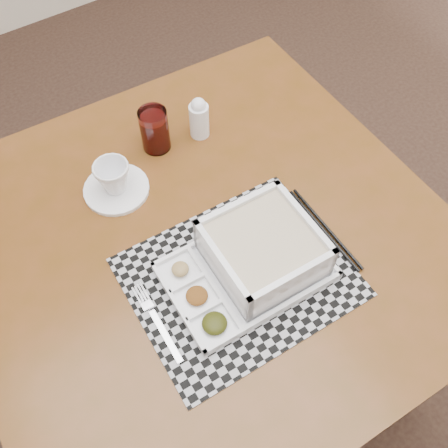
% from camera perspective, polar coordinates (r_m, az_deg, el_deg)
% --- Properties ---
extents(floor, '(5.00, 5.00, 0.00)m').
position_cam_1_polar(floor, '(1.73, 10.56, -21.22)').
color(floor, black).
rests_on(floor, ground).
extents(dining_table, '(1.07, 1.07, 0.76)m').
position_cam_1_polar(dining_table, '(1.14, -2.01, -3.23)').
color(dining_table, '#4F320E').
rests_on(dining_table, ground).
extents(placemat, '(0.45, 0.38, 0.00)m').
position_cam_1_polar(placemat, '(1.02, 1.69, -6.07)').
color(placemat, '#A0A0A7').
rests_on(placemat, dining_table).
extents(serving_tray, '(0.33, 0.24, 0.10)m').
position_cam_1_polar(serving_tray, '(1.00, 3.94, -3.60)').
color(serving_tray, white).
rests_on(serving_tray, placemat).
extents(fork, '(0.03, 0.19, 0.00)m').
position_cam_1_polar(fork, '(0.99, -7.78, -10.89)').
color(fork, silver).
rests_on(fork, placemat).
extents(spoon, '(0.04, 0.18, 0.01)m').
position_cam_1_polar(spoon, '(1.11, 8.30, 0.99)').
color(spoon, silver).
rests_on(spoon, placemat).
extents(chopsticks, '(0.03, 0.24, 0.01)m').
position_cam_1_polar(chopsticks, '(1.10, 11.47, -0.52)').
color(chopsticks, black).
rests_on(chopsticks, placemat).
extents(saucer, '(0.15, 0.15, 0.01)m').
position_cam_1_polar(saucer, '(1.17, -12.18, 3.93)').
color(saucer, white).
rests_on(saucer, dining_table).
extents(cup, '(0.10, 0.10, 0.07)m').
position_cam_1_polar(cup, '(1.14, -12.56, 5.24)').
color(cup, white).
rests_on(cup, saucer).
extents(juice_glass, '(0.07, 0.07, 0.11)m').
position_cam_1_polar(juice_glass, '(1.21, -7.91, 10.47)').
color(juice_glass, white).
rests_on(juice_glass, dining_table).
extents(creamer_bottle, '(0.05, 0.05, 0.11)m').
position_cam_1_polar(creamer_bottle, '(1.23, -2.87, 12.03)').
color(creamer_bottle, white).
rests_on(creamer_bottle, dining_table).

